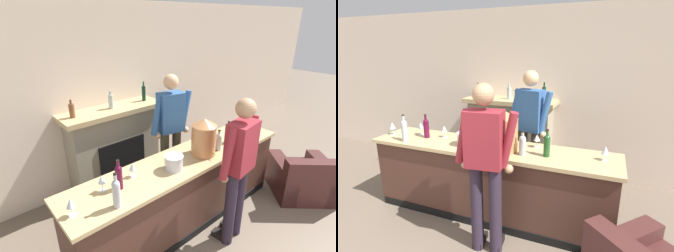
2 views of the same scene
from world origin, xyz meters
TOP-DOWN VIEW (x-y plane):
  - wall_back_panel at (0.00, 3.83)m, footprint 12.00×0.07m
  - bar_counter at (0.04, 2.24)m, footprint 3.07×0.65m
  - fireplace_stone at (-0.17, 3.57)m, footprint 1.54×0.52m
  - potted_plant_corner at (-2.26, 3.12)m, footprint 0.50×0.51m
  - person_customer at (0.28, 1.66)m, footprint 0.66×0.34m
  - person_bartender at (0.37, 2.87)m, footprint 0.65×0.36m
  - copper_dispenser at (0.28, 2.18)m, footprint 0.30×0.34m
  - ice_bucket_steel at (-0.22, 2.16)m, footprint 0.22×0.22m
  - wine_bottle_burgundy_dark at (0.77, 2.18)m, footprint 0.07×0.07m
  - wine_bottle_merlot_tall at (-1.03, 2.02)m, footprint 0.07×0.07m
  - wine_bottle_port_short at (-0.87, 2.25)m, footprint 0.07×0.07m
  - wine_bottle_rose_blush at (0.51, 2.12)m, footprint 0.08×0.08m
  - wine_glass_back_row at (-1.01, 2.32)m, footprint 0.07×0.07m
  - wine_glass_mid_counter at (0.60, 2.41)m, footprint 0.08×0.08m
  - wine_glass_near_bucket at (1.37, 2.29)m, footprint 0.08×0.08m
  - wine_glass_by_dispenser at (-1.38, 2.17)m, footprint 0.08×0.08m
  - wine_glass_front_left at (-0.65, 2.33)m, footprint 0.08×0.08m

SIDE VIEW (x-z plane):
  - potted_plant_corner at x=-2.26m, z-range -0.06..0.68m
  - bar_counter at x=0.04m, z-range 0.00..0.95m
  - fireplace_stone at x=-0.17m, z-range -0.14..1.46m
  - person_customer at x=0.28m, z-range 0.10..1.88m
  - person_bartender at x=0.37m, z-range 0.10..1.93m
  - ice_bucket_steel at x=-0.22m, z-range 0.95..1.11m
  - wine_glass_near_bucket at x=1.37m, z-range 0.98..1.14m
  - wine_glass_front_left at x=-0.65m, z-range 0.98..1.14m
  - wine_glass_mid_counter at x=0.60m, z-range 0.98..1.14m
  - wine_glass_by_dispenser at x=-1.38m, z-range 0.98..1.16m
  - wine_bottle_rose_blush at x=0.51m, z-range 0.93..1.21m
  - wine_glass_back_row at x=-1.01m, z-range 0.99..1.16m
  - wine_bottle_burgundy_dark at x=0.77m, z-range 0.93..1.24m
  - wine_bottle_port_short at x=-0.87m, z-range 0.93..1.25m
  - wine_bottle_merlot_tall at x=-1.03m, z-range 0.93..1.28m
  - copper_dispenser at x=0.28m, z-range 0.95..1.42m
  - wall_back_panel at x=0.00m, z-range 0.00..2.75m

